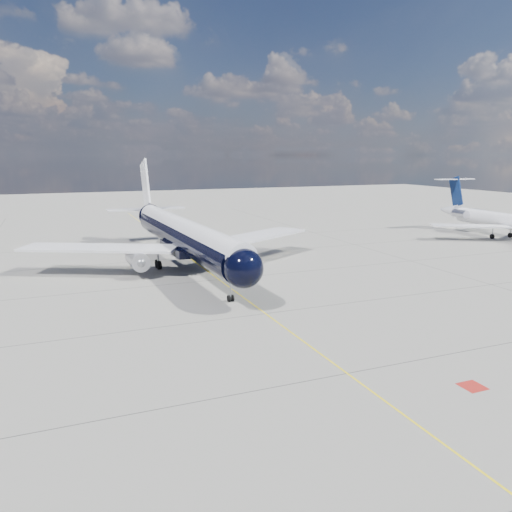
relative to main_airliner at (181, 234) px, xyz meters
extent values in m
plane|color=gray|center=(2.47, -4.17, -4.66)|extent=(320.00, 320.00, 0.00)
cube|color=yellow|center=(2.47, -9.17, -4.65)|extent=(0.16, 160.00, 0.01)
cube|color=maroon|center=(9.27, -44.17, -4.65)|extent=(1.60, 1.60, 0.01)
cylinder|color=black|center=(0.05, -1.44, -0.21)|extent=(5.37, 40.36, 4.03)
sphere|color=black|center=(0.76, -22.62, -0.21)|extent=(4.16, 4.16, 4.03)
cone|color=black|center=(-0.78, 23.43, 0.43)|extent=(4.27, 7.54, 4.03)
cylinder|color=white|center=(0.05, -1.44, 0.80)|extent=(4.55, 42.45, 3.14)
cube|color=black|center=(0.76, -22.83, 0.38)|extent=(2.58, 1.36, 0.58)
cube|color=white|center=(-11.12, -0.23, -1.16)|extent=(20.59, 13.70, 0.34)
cube|color=white|center=(11.11, 0.52, -1.16)|extent=(20.27, 14.73, 0.34)
cube|color=black|center=(0.05, -1.44, -1.69)|extent=(4.80, 10.73, 1.06)
cylinder|color=silver|center=(-6.76, -3.79, -2.38)|extent=(2.53, 4.95, 2.37)
cylinder|color=silver|center=(7.00, -3.33, -2.38)|extent=(2.53, 4.95, 2.37)
sphere|color=gray|center=(-6.69, -6.01, -2.38)|extent=(1.20, 1.20, 1.17)
sphere|color=gray|center=(7.07, -5.55, -2.38)|extent=(1.20, 1.20, 1.17)
cube|color=white|center=(-6.77, -3.58, -1.58)|extent=(0.35, 3.40, 1.17)
cube|color=white|center=(6.99, -3.12, -1.58)|extent=(0.35, 3.40, 1.17)
cube|color=white|center=(-0.76, 22.91, 5.83)|extent=(0.56, 6.73, 9.03)
cube|color=white|center=(-0.78, 23.43, 1.28)|extent=(13.88, 3.85, 0.23)
cylinder|color=gray|center=(0.63, -18.91, -3.33)|extent=(0.20, 0.20, 2.22)
cylinder|color=black|center=(0.42, -18.92, -4.28)|extent=(0.22, 0.75, 0.74)
cylinder|color=black|center=(0.84, -18.90, -4.28)|extent=(0.22, 0.75, 0.74)
cylinder|color=gray|center=(-3.39, 0.03, -3.23)|extent=(0.28, 0.28, 2.01)
cylinder|color=gray|center=(3.38, 0.26, -3.23)|extent=(0.28, 0.28, 2.01)
cylinder|color=black|center=(-3.37, -0.55, -4.07)|extent=(0.52, 1.18, 1.17)
cylinder|color=black|center=(-3.41, 0.61, -4.07)|extent=(0.52, 1.18, 1.17)
cylinder|color=black|center=(3.40, -0.32, -4.07)|extent=(0.52, 1.18, 1.17)
cylinder|color=black|center=(3.36, 0.84, -4.07)|extent=(0.52, 1.18, 1.17)
cylinder|color=white|center=(62.10, 0.12, -1.28)|extent=(4.14, 24.10, 2.94)
cone|color=white|center=(62.89, 15.91, -0.84)|extent=(3.21, 5.59, 2.94)
cube|color=white|center=(54.53, 1.58, -1.93)|extent=(13.49, 9.99, 0.24)
cylinder|color=silver|center=(60.30, 10.03, -0.84)|extent=(1.81, 3.57, 1.64)
cylinder|color=silver|center=(64.88, 9.80, -0.84)|extent=(1.81, 3.57, 1.64)
cube|color=white|center=(60.85, 10.00, -0.84)|extent=(1.18, 1.80, 0.20)
cube|color=white|center=(64.33, 9.83, -0.84)|extent=(1.18, 1.80, 0.20)
cube|color=#091A43|center=(62.81, 14.27, 3.25)|extent=(0.49, 4.59, 6.68)
cube|color=white|center=(62.84, 14.93, 5.87)|extent=(8.82, 2.61, 0.17)
cylinder|color=gray|center=(59.98, 1.31, -3.62)|extent=(0.23, 0.23, 1.85)
cylinder|color=gray|center=(64.33, 1.10, -3.62)|extent=(0.23, 0.23, 1.85)
cylinder|color=black|center=(59.98, 1.31, -4.20)|extent=(0.39, 0.93, 0.92)
cylinder|color=black|center=(64.33, 1.10, -4.20)|extent=(0.39, 0.93, 0.92)
camera|label=1|loc=(-16.35, -67.83, 10.84)|focal=35.00mm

